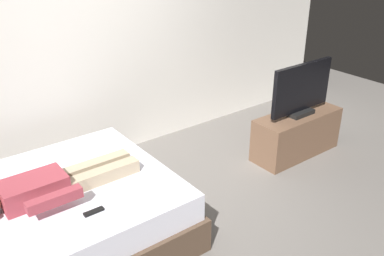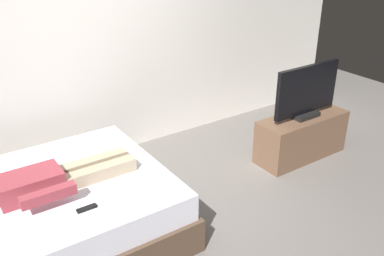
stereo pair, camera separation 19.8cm
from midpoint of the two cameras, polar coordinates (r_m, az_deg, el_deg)
The scene contains 7 objects.
ground_plane at distance 3.90m, azimuth -1.57°, elevation -12.83°, with size 10.00×10.00×0.00m, color slate.
back_wall at distance 4.77m, azimuth -8.32°, elevation 12.88°, with size 6.40×0.10×2.80m, color silver.
bed at distance 3.71m, azimuth -17.21°, elevation -11.34°, with size 2.01×1.61×0.54m.
person at distance 3.48m, azimuth -17.26°, elevation -6.88°, with size 1.26×0.46×0.18m.
remote at distance 3.23m, azimuth -12.22°, elevation -10.51°, with size 0.15×0.04×0.02m, color black.
tv_stand at distance 5.02m, azimuth 15.54°, elevation -1.13°, with size 1.10×0.40×0.50m, color brown.
tv at distance 4.81m, azimuth 16.28°, elevation 4.58°, with size 0.88×0.20×0.59m.
Camera 2 is at (-1.55, -2.65, 2.42)m, focal length 39.74 mm.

